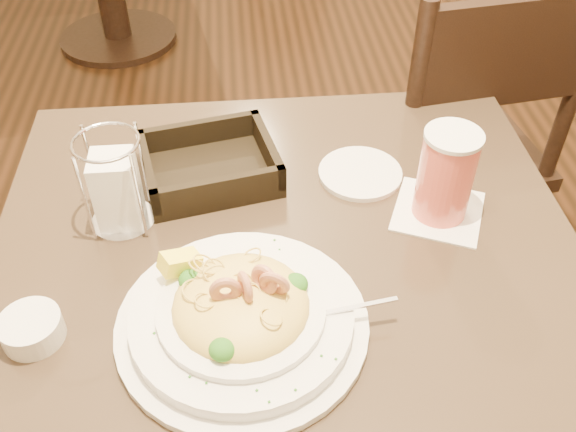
{
  "coord_description": "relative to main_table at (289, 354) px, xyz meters",
  "views": [
    {
      "loc": [
        -0.06,
        -0.64,
        1.41
      ],
      "look_at": [
        0.0,
        0.02,
        0.79
      ],
      "focal_mm": 40.0,
      "sensor_mm": 36.0,
      "label": 1
    }
  ],
  "objects": [
    {
      "name": "main_table",
      "position": [
        0.0,
        0.0,
        0.0
      ],
      "size": [
        0.9,
        0.9,
        0.71
      ],
      "color": "black",
      "rests_on": "ground"
    },
    {
      "name": "dining_chair_near",
      "position": [
        0.44,
        0.56,
        0.01
      ],
      "size": [
        0.48,
        0.48,
        0.93
      ],
      "rotation": [
        0.0,
        0.0,
        3.29
      ],
      "color": "black",
      "rests_on": "ground"
    },
    {
      "name": "pasta_bowl",
      "position": [
        -0.07,
        -0.11,
        0.25
      ],
      "size": [
        0.38,
        0.34,
        0.11
      ],
      "rotation": [
        0.0,
        0.0,
        -0.04
      ],
      "color": "white",
      "rests_on": "main_table"
    },
    {
      "name": "drink_glass",
      "position": [
        0.25,
        0.09,
        0.3
      ],
      "size": [
        0.18,
        0.18,
        0.15
      ],
      "rotation": [
        0.0,
        0.0,
        -0.41
      ],
      "color": "white",
      "rests_on": "main_table"
    },
    {
      "name": "bread_basket",
      "position": [
        -0.12,
        0.21,
        0.25
      ],
      "size": [
        0.25,
        0.22,
        0.06
      ],
      "rotation": [
        0.0,
        0.0,
        0.21
      ],
      "color": "black",
      "rests_on": "main_table"
    },
    {
      "name": "napkin_caddy",
      "position": [
        -0.25,
        0.12,
        0.29
      ],
      "size": [
        0.1,
        0.1,
        0.16
      ],
      "rotation": [
        0.0,
        0.0,
        -0.35
      ],
      "color": "silver",
      "rests_on": "main_table"
    },
    {
      "name": "side_plate",
      "position": [
        0.14,
        0.2,
        0.23
      ],
      "size": [
        0.17,
        0.17,
        0.01
      ],
      "primitive_type": "cylinder",
      "rotation": [
        0.0,
        0.0,
        0.2
      ],
      "color": "white",
      "rests_on": "main_table"
    },
    {
      "name": "butter_ramekin",
      "position": [
        -0.35,
        -0.1,
        0.24
      ],
      "size": [
        0.09,
        0.09,
        0.04
      ],
      "primitive_type": "cylinder",
      "rotation": [
        0.0,
        0.0,
        -0.13
      ],
      "color": "white",
      "rests_on": "main_table"
    }
  ]
}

